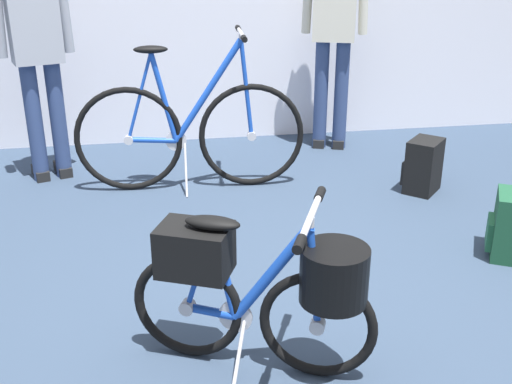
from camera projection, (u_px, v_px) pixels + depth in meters
The scene contains 7 objects.
ground_plane at pixel (279, 318), 2.91m from camera, with size 8.07×8.07×0.00m, color #2D3D51.
folding_bike_foreground at pixel (262, 284), 2.44m from camera, with size 0.93×0.58×0.72m.
display_bike_left at pixel (190, 132), 4.24m from camera, with size 1.55×0.53×1.07m.
visitor_near_wall at pixel (335, 17), 4.82m from camera, with size 0.51×0.35×1.79m.
visitor_browsing at pixel (36, 39), 4.19m from camera, with size 0.51×0.35×1.71m.
backpack_on_floor at pixel (423, 166), 4.26m from camera, with size 0.31×0.31×0.37m.
handbag_on_floor at pixel (507, 225), 3.41m from camera, with size 0.26×0.30×0.36m.
Camera 1 is at (-0.51, -2.41, 1.65)m, focal length 44.25 mm.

